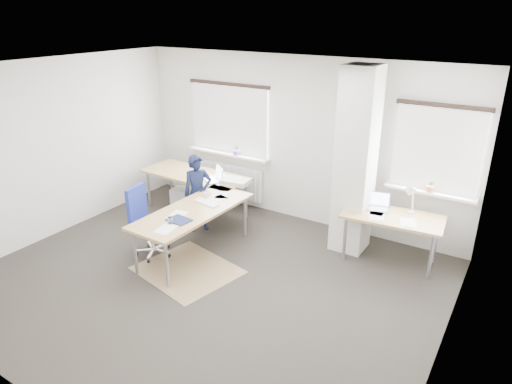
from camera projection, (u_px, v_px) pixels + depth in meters
The scene contains 8 objects.
ground at pixel (206, 280), 6.26m from camera, with size 6.00×6.00×0.00m, color #2A2722.
room_shell at pixel (234, 152), 5.88m from camera, with size 6.04×5.04×2.82m.
floor_mat at pixel (188, 270), 6.51m from camera, with size 1.33×1.13×0.01m, color olive.
white_crate at pixel (184, 196), 8.75m from camera, with size 0.46×0.32×0.27m, color white.
desk_main at pixel (197, 192), 7.41m from camera, with size 2.40×2.67×0.96m.
desk_side at pixel (392, 218), 6.52m from camera, with size 1.46×0.83×1.22m.
task_chair at pixel (150, 236), 6.84m from camera, with size 0.59×0.58×1.07m.
person at pixel (198, 193), 7.49m from camera, with size 0.47×0.31×1.30m, color black.
Camera 1 is at (3.42, -4.18, 3.47)m, focal length 32.00 mm.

